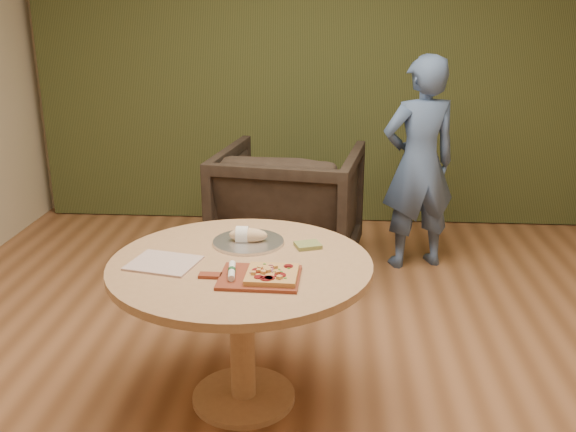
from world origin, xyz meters
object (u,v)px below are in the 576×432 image
at_px(serving_tray, 248,242).
at_px(bread_roll, 247,235).
at_px(pedestal_table, 241,289).
at_px(flatbread_pizza, 272,274).
at_px(armchair, 289,202).
at_px(cutlery_roll, 232,271).
at_px(person_standing, 419,164).
at_px(pizza_paddle, 257,277).

distance_m(serving_tray, bread_roll, 0.04).
xyz_separation_m(pedestal_table, bread_roll, (-0.00, 0.24, 0.18)).
relative_size(flatbread_pizza, armchair, 0.22).
distance_m(pedestal_table, cutlery_roll, 0.25).
bearing_deg(cutlery_roll, serving_tray, 80.32).
relative_size(pedestal_table, serving_tray, 3.47).
bearing_deg(pedestal_table, bread_roll, 90.41).
distance_m(cutlery_roll, person_standing, 2.28).
distance_m(pizza_paddle, serving_tray, 0.44).
bearing_deg(pizza_paddle, person_standing, 66.51).
distance_m(cutlery_roll, serving_tray, 0.42).
relative_size(cutlery_roll, bread_roll, 1.03).
bearing_deg(serving_tray, armchair, 86.00).
bearing_deg(armchair, flatbread_pizza, 100.34).
bearing_deg(bread_roll, flatbread_pizza, -69.02).
bearing_deg(bread_roll, person_standing, 56.70).
bearing_deg(serving_tray, pedestal_table, -91.74).
relative_size(pizza_paddle, person_standing, 0.29).
bearing_deg(pedestal_table, armchair, 86.31).
relative_size(flatbread_pizza, bread_roll, 1.17).
bearing_deg(serving_tray, person_standing, 56.92).
height_order(flatbread_pizza, bread_roll, bread_roll).
xyz_separation_m(pizza_paddle, serving_tray, (-0.09, 0.43, -0.00)).
height_order(pizza_paddle, person_standing, person_standing).
height_order(pedestal_table, cutlery_roll, cutlery_roll).
xyz_separation_m(pizza_paddle, flatbread_pizza, (0.06, -0.01, 0.02)).
bearing_deg(flatbread_pizza, cutlery_roll, 173.27).
height_order(pedestal_table, bread_roll, bread_roll).
xyz_separation_m(cutlery_roll, serving_tray, (0.02, 0.42, -0.02)).
distance_m(serving_tray, armchair, 1.52).
distance_m(pedestal_table, serving_tray, 0.28).
distance_m(pizza_paddle, flatbread_pizza, 0.07).
bearing_deg(flatbread_pizza, pizza_paddle, 173.31).
bearing_deg(pizza_paddle, armchair, 91.22).
height_order(cutlery_roll, armchair, armchair).
xyz_separation_m(flatbread_pizza, person_standing, (0.88, 2.04, 0.01)).
bearing_deg(serving_tray, flatbread_pizza, -70.04).
distance_m(pizza_paddle, armchair, 1.94).
height_order(serving_tray, bread_roll, bread_roll).
relative_size(pedestal_table, armchair, 1.22).
bearing_deg(bread_roll, pizza_paddle, -76.46).
bearing_deg(pedestal_table, pizza_paddle, -62.39).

